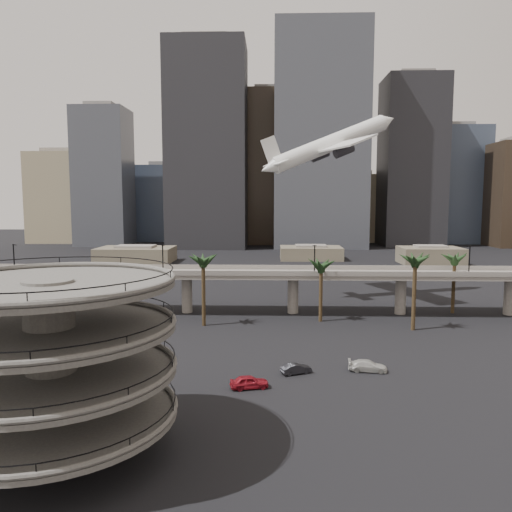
{
  "coord_description": "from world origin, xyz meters",
  "views": [
    {
      "loc": [
        6.61,
        -46.41,
        23.14
      ],
      "look_at": [
        4.22,
        28.0,
        14.85
      ],
      "focal_mm": 35.0,
      "sensor_mm": 36.0,
      "label": 1
    }
  ],
  "objects_px": {
    "car_a": "(249,382)",
    "car_c": "(368,366)",
    "airborne_jet": "(330,144)",
    "car_b": "(296,369)",
    "overpass": "(240,278)",
    "parking_ramp": "(51,351)"
  },
  "relations": [
    {
      "from": "parking_ramp",
      "to": "overpass",
      "type": "bearing_deg",
      "value": 77.57
    },
    {
      "from": "parking_ramp",
      "to": "airborne_jet",
      "type": "bearing_deg",
      "value": 66.36
    },
    {
      "from": "car_c",
      "to": "parking_ramp",
      "type": "bearing_deg",
      "value": 132.58
    },
    {
      "from": "overpass",
      "to": "car_c",
      "type": "height_order",
      "value": "overpass"
    },
    {
      "from": "parking_ramp",
      "to": "car_b",
      "type": "distance_m",
      "value": 33.39
    },
    {
      "from": "airborne_jet",
      "to": "car_a",
      "type": "bearing_deg",
      "value": -126.78
    },
    {
      "from": "airborne_jet",
      "to": "car_c",
      "type": "bearing_deg",
      "value": -111.55
    },
    {
      "from": "car_a",
      "to": "car_c",
      "type": "xyz_separation_m",
      "value": [
        15.85,
        6.73,
        -0.05
      ]
    },
    {
      "from": "airborne_jet",
      "to": "car_c",
      "type": "distance_m",
      "value": 62.28
    },
    {
      "from": "airborne_jet",
      "to": "car_a",
      "type": "relative_size",
      "value": 7.16
    },
    {
      "from": "car_b",
      "to": "car_c",
      "type": "relative_size",
      "value": 0.8
    },
    {
      "from": "airborne_jet",
      "to": "car_c",
      "type": "height_order",
      "value": "airborne_jet"
    },
    {
      "from": "car_b",
      "to": "car_c",
      "type": "height_order",
      "value": "car_c"
    },
    {
      "from": "car_a",
      "to": "car_c",
      "type": "height_order",
      "value": "car_a"
    },
    {
      "from": "airborne_jet",
      "to": "car_a",
      "type": "distance_m",
      "value": 69.77
    },
    {
      "from": "car_a",
      "to": "car_c",
      "type": "distance_m",
      "value": 17.22
    },
    {
      "from": "overpass",
      "to": "car_a",
      "type": "bearing_deg",
      "value": -84.73
    },
    {
      "from": "car_a",
      "to": "car_b",
      "type": "relative_size",
      "value": 1.14
    },
    {
      "from": "overpass",
      "to": "parking_ramp",
      "type": "bearing_deg",
      "value": -102.43
    },
    {
      "from": "car_a",
      "to": "car_b",
      "type": "distance_m",
      "value": 8.13
    },
    {
      "from": "airborne_jet",
      "to": "car_b",
      "type": "height_order",
      "value": "airborne_jet"
    },
    {
      "from": "overpass",
      "to": "airborne_jet",
      "type": "height_order",
      "value": "airborne_jet"
    }
  ]
}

